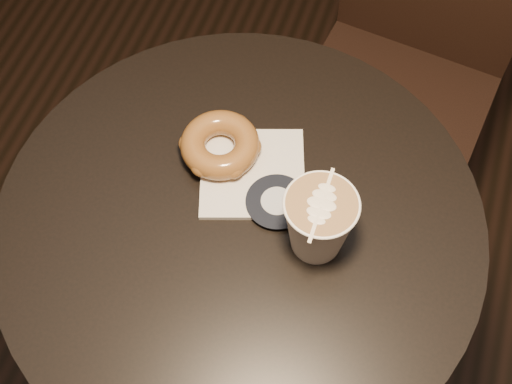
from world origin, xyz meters
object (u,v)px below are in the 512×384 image
at_px(cafe_table, 242,275).
at_px(latte_cup, 319,224).
at_px(chair, 415,42).
at_px(pastry_bag, 253,173).
at_px(doughnut, 220,145).

xyz_separation_m(cafe_table, latte_cup, (0.11, -0.00, 0.25)).
distance_m(chair, pastry_bag, 0.60).
height_order(chair, pastry_bag, chair).
xyz_separation_m(cafe_table, doughnut, (-0.06, 0.09, 0.23)).
bearing_deg(latte_cup, chair, 84.80).
distance_m(cafe_table, pastry_bag, 0.22).
relative_size(cafe_table, chair, 0.78).
bearing_deg(chair, latte_cup, -87.55).
xyz_separation_m(cafe_table, pastry_bag, (-0.01, 0.08, 0.20)).
height_order(doughnut, latte_cup, latte_cup).
bearing_deg(latte_cup, pastry_bag, 146.92).
distance_m(chair, latte_cup, 0.66).
height_order(chair, latte_cup, chair).
xyz_separation_m(cafe_table, chair, (0.17, 0.60, -0.01)).
relative_size(cafe_table, doughnut, 6.40).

